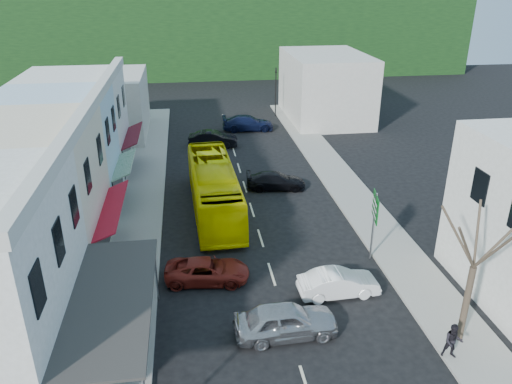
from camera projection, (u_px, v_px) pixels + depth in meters
The scene contains 19 objects.
ground at pixel (272, 274), 26.81m from camera, with size 120.00×120.00×0.00m, color black.
sidewalk_left at pixel (142, 203), 34.87m from camera, with size 3.00×52.00×0.15m, color gray.
sidewalk_right at pixel (349, 191), 36.80m from camera, with size 3.00×52.00×0.15m, color gray.
shopfront_row at pixel (40, 183), 28.12m from camera, with size 8.25×30.00×8.00m.
distant_block_left at pixel (104, 105), 48.50m from camera, with size 8.00×10.00×6.00m, color #B7B2A8.
distant_block_right at pixel (325, 87), 53.98m from camera, with size 8.00×12.00×7.00m, color #B7B2A8.
hillside at pixel (197, 25), 82.84m from camera, with size 80.00×26.00×14.00m.
bus at pixel (214, 189), 33.34m from camera, with size 2.50×11.60×3.10m, color #F7E800.
car_silver at pixel (286, 322), 22.03m from camera, with size 1.80×4.40×1.40m, color #A8A8AC.
car_white at pixel (339, 283), 24.84m from camera, with size 1.80×4.40×1.40m, color white.
car_red at pixel (207, 269), 25.96m from camera, with size 1.90×4.60×1.40m, color maroon.
car_black_near at pixel (276, 180), 37.10m from camera, with size 1.84×4.50×1.40m, color black.
car_black_far at pixel (213, 139), 46.09m from camera, with size 1.80×4.40×1.40m, color black.
car_navy_far at pixel (248, 124), 50.88m from camera, with size 1.84×4.50×1.40m, color black.
pedestrian_left at pixel (110, 259), 26.32m from camera, with size 0.60×0.40×1.70m, color black.
pedestrian_right at pixel (453, 340), 20.50m from camera, with size 0.70×0.44×1.70m, color black.
direction_sign at pixel (373, 227), 27.47m from camera, with size 0.59×1.82×4.04m, color #075214, non-canonical shape.
street_tree at pixel (474, 267), 20.38m from camera, with size 3.16×3.16×7.65m, color #392D21, non-canonical shape.
traffic_signal at pixel (276, 92), 55.19m from camera, with size 0.69×1.14×5.36m, color black, non-canonical shape.
Camera 1 is at (-4.03, -22.39, 14.88)m, focal length 35.00 mm.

